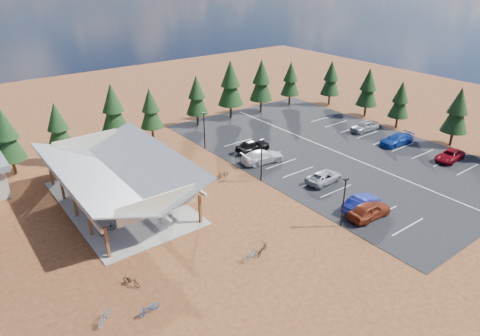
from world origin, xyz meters
TOP-DOWN VIEW (x-y plane):
  - ground at (0.00, 0.00)m, footprint 140.00×140.00m
  - asphalt_lot at (18.50, 3.00)m, footprint 27.00×44.00m
  - concrete_pad at (-10.00, 7.00)m, footprint 10.60×18.60m
  - bike_pavilion at (-10.00, 7.00)m, footprint 11.65×19.40m
  - lamp_post_0 at (5.00, -10.00)m, footprint 0.50×0.25m
  - lamp_post_1 at (5.00, 2.00)m, footprint 0.50×0.25m
  - lamp_post_2 at (5.00, 14.00)m, footprint 0.50×0.25m
  - trash_bin_0 at (-3.92, 3.26)m, footprint 0.60×0.60m
  - trash_bin_1 at (-3.78, 4.23)m, footprint 0.60×0.60m
  - pine_1 at (-17.36, 21.01)m, footprint 3.53×3.53m
  - pine_2 at (-11.61, 21.19)m, footprint 3.35×3.35m
  - pine_3 at (-3.95, 22.46)m, footprint 3.73×3.73m
  - pine_4 at (1.02, 21.55)m, footprint 3.21×3.21m
  - pine_5 at (9.28, 22.68)m, footprint 3.37×3.37m
  - pine_6 at (15.44, 22.41)m, footprint 4.06×4.06m
  - pine_7 at (21.37, 21.90)m, footprint 3.84×3.84m
  - pine_8 at (28.17, 22.09)m, footprint 3.31×3.31m
  - pine_10 at (33.12, -5.36)m, footprint 3.50×3.50m
  - pine_11 at (33.21, 3.43)m, footprint 3.09×3.09m
  - pine_12 at (33.72, 9.81)m, footprint 3.43×3.43m
  - pine_13 at (33.93, 17.93)m, footprint 3.38×3.38m
  - bike_0 at (-13.33, 2.16)m, footprint 1.85×1.09m
  - bike_1 at (-10.88, 5.68)m, footprint 1.81×0.86m
  - bike_2 at (-12.24, 7.28)m, footprint 2.01×1.22m
  - bike_3 at (-10.94, 14.73)m, footprint 1.72×0.81m
  - bike_4 at (-7.80, 1.32)m, footprint 1.64×0.64m
  - bike_5 at (-8.56, 5.01)m, footprint 1.52×0.48m
  - bike_6 at (-9.28, 9.61)m, footprint 1.59×0.58m
  - bike_7 at (-9.26, 14.29)m, footprint 1.74×0.82m
  - bike_8 at (-14.52, -5.79)m, footprint 1.20×1.75m
  - bike_9 at (-17.62, -8.23)m, footprint 1.61×1.42m
  - bike_10 at (-14.76, -9.38)m, footprint 1.79×0.81m
  - bike_12 at (-3.73, -8.73)m, footprint 1.76×1.23m
  - bike_13 at (-5.13, -8.83)m, footprint 1.81×0.82m
  - bike_14 at (0.27, 7.57)m, footprint 1.22×1.77m
  - bike_15 at (-3.56, 6.10)m, footprint 1.53×1.42m
  - bike_16 at (1.81, 5.24)m, footprint 1.91×0.88m
  - car_0 at (8.37, -10.65)m, footprint 4.96×2.15m
  - car_1 at (8.96, -9.21)m, footprint 4.81×1.96m
  - car_2 at (10.47, -2.69)m, footprint 4.89×2.52m
  - car_3 at (8.35, 5.78)m, footprint 5.88×3.07m
  - car_4 at (9.57, 9.27)m, footprint 4.87×2.08m
  - car_6 at (27.83, -8.12)m, footprint 4.89×2.50m
  - car_7 at (26.96, -0.87)m, footprint 5.40×2.67m
  - car_8 at (27.79, 5.25)m, footprint 4.84×2.31m

SIDE VIEW (x-z plane):
  - ground at x=0.00m, z-range 0.00..0.00m
  - asphalt_lot at x=18.50m, z-range 0.00..0.04m
  - concrete_pad at x=-10.00m, z-range 0.00..0.10m
  - bike_8 at x=-14.52m, z-range 0.00..0.87m
  - bike_12 at x=-3.73m, z-range 0.00..0.88m
  - bike_14 at x=0.27m, z-range 0.00..0.88m
  - trash_bin_0 at x=-3.92m, z-range 0.00..0.90m
  - trash_bin_1 at x=-3.78m, z-range 0.00..0.90m
  - bike_10 at x=-14.76m, z-range 0.00..0.91m
  - bike_16 at x=1.81m, z-range 0.00..0.97m
  - bike_15 at x=-3.56m, z-range 0.00..0.98m
  - bike_9 at x=-17.62m, z-range 0.00..1.01m
  - bike_6 at x=-9.28m, z-range 0.10..0.93m
  - bike_13 at x=-5.13m, z-range 0.00..1.05m
  - bike_4 at x=-7.80m, z-range 0.10..0.95m
  - bike_5 at x=-8.56m, z-range 0.10..1.01m
  - bike_0 at x=-13.33m, z-range 0.10..1.02m
  - bike_3 at x=-10.94m, z-range 0.10..1.10m
  - bike_2 at x=-12.24m, z-range 0.10..1.10m
  - bike_7 at x=-9.26m, z-range 0.10..1.11m
  - bike_1 at x=-10.88m, z-range 0.10..1.15m
  - car_2 at x=10.47m, z-range 0.04..1.36m
  - car_6 at x=27.83m, z-range 0.04..1.36m
  - car_7 at x=26.96m, z-range 0.04..1.55m
  - car_1 at x=8.96m, z-range 0.04..1.59m
  - car_8 at x=27.79m, z-range 0.04..1.64m
  - car_3 at x=8.35m, z-range 0.04..1.67m
  - car_4 at x=9.57m, z-range 0.04..1.68m
  - car_0 at x=8.37m, z-range 0.04..1.70m
  - lamp_post_0 at x=5.00m, z-range 0.41..5.55m
  - lamp_post_1 at x=5.00m, z-range 0.41..5.55m
  - lamp_post_2 at x=5.00m, z-range 0.41..5.55m
  - bike_pavilion at x=-10.00m, z-range 1.34..6.31m
  - pine_11 at x=33.21m, z-range 0.79..8.00m
  - pine_4 at x=1.02m, z-range 0.82..8.30m
  - pine_8 at x=28.17m, z-range 0.85..8.55m
  - pine_2 at x=-11.61m, z-range 0.86..8.65m
  - pine_5 at x=9.28m, z-range 0.87..8.73m
  - pine_13 at x=33.93m, z-range 0.87..8.74m
  - pine_12 at x=33.72m, z-range 0.88..8.87m
  - pine_10 at x=33.12m, z-range 0.90..9.07m
  - pine_1 at x=-17.36m, z-range 0.91..9.13m
  - pine_3 at x=-3.95m, z-range 0.96..9.66m
  - pine_7 at x=21.37m, z-range 0.99..9.94m
  - pine_6 at x=15.44m, z-range 1.05..10.52m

